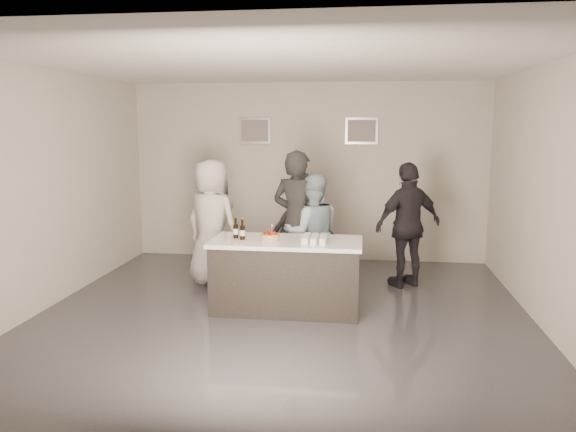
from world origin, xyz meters
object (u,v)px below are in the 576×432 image
object	(u,v)px
person_main_blue	(312,233)
person_guest_left	(212,222)
beer_bottle_a	(236,228)
person_guest_right	(408,225)
person_main_black	(297,221)
person_guest_back	(302,225)
beer_bottle_b	(242,229)
cake	(270,237)
bar_counter	(286,275)

from	to	relation	value
person_main_blue	person_guest_left	distance (m)	1.49
beer_bottle_a	person_guest_right	xyz separation A→B (m)	(2.22, 1.26, -0.14)
person_main_black	person_guest_back	size ratio (longest dim) A/B	1.24
person_guest_back	person_guest_left	bearing A→B (deg)	25.21
person_guest_left	person_guest_back	bearing A→B (deg)	-129.15
person_main_blue	beer_bottle_a	bearing A→B (deg)	30.58
beer_bottle_b	person_guest_back	xyz separation A→B (m)	(0.56, 1.71, -0.24)
cake	person_guest_right	distance (m)	2.23
bar_counter	person_guest_right	world-z (taller)	person_guest_right
person_guest_right	person_guest_back	xyz separation A→B (m)	(-1.56, 0.36, -0.10)
beer_bottle_a	person_main_black	distance (m)	1.09
beer_bottle_a	person_guest_right	bearing A→B (deg)	29.62
person_guest_left	beer_bottle_a	bearing A→B (deg)	144.64
bar_counter	person_guest_right	size ratio (longest dim) A/B	1.04
person_main_black	person_guest_right	size ratio (longest dim) A/B	1.10
person_guest_back	person_main_blue	bearing A→B (deg)	104.86
cake	beer_bottle_b	xyz separation A→B (m)	(-0.35, 0.01, 0.09)
cake	person_guest_right	xyz separation A→B (m)	(1.77, 1.36, -0.04)
beer_bottle_b	bar_counter	bearing A→B (deg)	5.18
person_guest_right	bar_counter	bearing A→B (deg)	9.13
beer_bottle_a	beer_bottle_b	distance (m)	0.13
person_main_black	person_main_blue	size ratio (longest dim) A/B	1.19
bar_counter	person_guest_back	xyz separation A→B (m)	(0.01, 1.66, 0.34)
person_guest_right	person_main_black	bearing A→B (deg)	-15.88
bar_counter	person_guest_left	xyz separation A→B (m)	(-1.23, 1.04, 0.46)
beer_bottle_a	person_guest_left	distance (m)	1.17
beer_bottle_a	beer_bottle_b	bearing A→B (deg)	-38.87
bar_counter	person_guest_back	distance (m)	1.69
bar_counter	beer_bottle_b	bearing A→B (deg)	-174.82
person_main_black	beer_bottle_a	bearing A→B (deg)	71.16
cake	person_guest_back	distance (m)	1.74
cake	person_guest_left	distance (m)	1.52
cake	person_main_black	bearing A→B (deg)	77.48
beer_bottle_a	person_main_black	size ratio (longest dim) A/B	0.13
person_main_blue	person_guest_right	distance (m)	1.40
bar_counter	person_guest_left	distance (m)	1.67
beer_bottle_b	person_guest_back	size ratio (longest dim) A/B	0.16
bar_counter	beer_bottle_b	xyz separation A→B (m)	(-0.54, -0.05, 0.58)
cake	person_main_black	xyz separation A→B (m)	(0.21, 0.96, 0.04)
cake	person_guest_left	world-z (taller)	person_guest_left
person_main_blue	person_guest_right	size ratio (longest dim) A/B	0.92
beer_bottle_b	person_guest_back	distance (m)	1.81
person_guest_left	person_main_black	bearing A→B (deg)	-162.07
bar_counter	beer_bottle_a	xyz separation A→B (m)	(-0.64, 0.03, 0.58)
beer_bottle_a	person_guest_back	distance (m)	1.77
bar_counter	beer_bottle_a	distance (m)	0.87
person_main_blue	person_guest_back	xyz separation A→B (m)	(-0.23, 0.81, -0.03)
person_main_blue	person_guest_left	xyz separation A→B (m)	(-1.48, 0.19, 0.08)
cake	person_guest_right	size ratio (longest dim) A/B	0.13
person_main_blue	person_guest_left	world-z (taller)	person_guest_left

